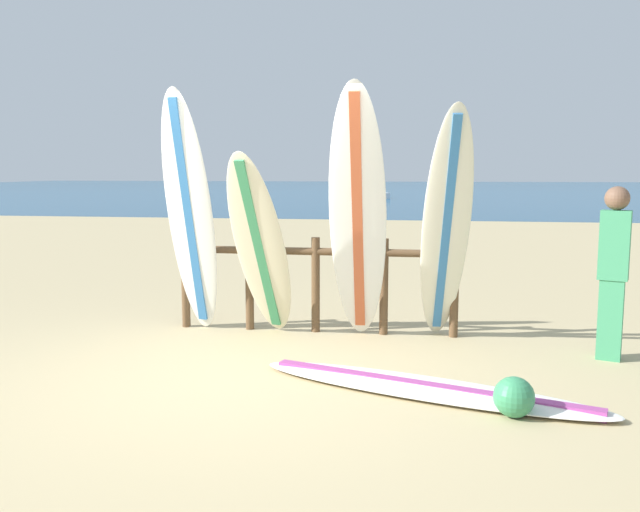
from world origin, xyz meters
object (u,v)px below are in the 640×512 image
at_px(small_boat_offshore, 364,194).
at_px(surfboard_lying_on_sand, 426,388).
at_px(surfboard_rack, 316,274).
at_px(surfboard_leaning_far_left, 190,214).
at_px(surfboard_leaning_left, 260,247).
at_px(beachgoer_standing, 613,265).
at_px(surfboard_leaning_center_left, 358,217).
at_px(beach_ball, 514,397).
at_px(surfboard_leaning_center, 446,229).

bearing_deg(small_boat_offshore, surfboard_lying_on_sand, -84.06).
xyz_separation_m(surfboard_rack, surfboard_leaning_far_left, (-1.29, -0.27, 0.65)).
xyz_separation_m(surfboard_leaning_left, small_boat_offshore, (-2.03, 34.12, -0.70)).
bearing_deg(surfboard_leaning_far_left, beachgoer_standing, -4.96).
relative_size(surfboard_rack, surfboard_leaning_far_left, 1.18).
xyz_separation_m(surfboard_leaning_center_left, small_boat_offshore, (-3.01, 34.10, -1.02)).
distance_m(surfboard_leaning_left, surfboard_lying_on_sand, 2.34).
bearing_deg(beachgoer_standing, surfboard_lying_on_sand, -144.58).
bearing_deg(small_boat_offshore, surfboard_rack, -85.72).
bearing_deg(surfboard_lying_on_sand, beach_ball, -35.21).
bearing_deg(surfboard_leaning_left, surfboard_rack, 42.25).
height_order(surfboard_leaning_far_left, surfboard_lying_on_sand, surfboard_leaning_far_left).
xyz_separation_m(surfboard_leaning_far_left, surfboard_leaning_center_left, (1.78, -0.16, -0.00)).
bearing_deg(surfboard_rack, beachgoer_standing, -12.41).
distance_m(surfboard_rack, surfboard_leaning_far_left, 1.47).
distance_m(surfboard_leaning_far_left, surfboard_leaning_center, 2.64).
relative_size(surfboard_leaning_center_left, beachgoer_standing, 1.61).
xyz_separation_m(surfboard_leaning_left, surfboard_leaning_center, (1.84, 0.04, 0.21)).
distance_m(surfboard_leaning_center_left, surfboard_lying_on_sand, 1.97).
bearing_deg(small_boat_offshore, surfboard_leaning_left, -86.60).
distance_m(surfboard_leaning_far_left, beachgoer_standing, 4.16).
bearing_deg(beachgoer_standing, small_boat_offshore, 98.87).
bearing_deg(beach_ball, surfboard_leaning_center, 103.58).
bearing_deg(surfboard_rack, surfboard_leaning_far_left, -168.34).
xyz_separation_m(surfboard_rack, surfboard_leaning_center_left, (0.49, -0.43, 0.65)).
relative_size(surfboard_leaning_far_left, beachgoer_standing, 1.61).
distance_m(surfboard_leaning_far_left, surfboard_leaning_center_left, 1.79).
relative_size(surfboard_leaning_far_left, small_boat_offshore, 0.81).
height_order(surfboard_leaning_left, surfboard_leaning_center_left, surfboard_leaning_center_left).
bearing_deg(surfboard_leaning_left, surfboard_leaning_center, 1.11).
bearing_deg(surfboard_leaning_far_left, surfboard_lying_on_sand, -32.02).
height_order(surfboard_lying_on_sand, beachgoer_standing, beachgoer_standing).
xyz_separation_m(surfboard_rack, beachgoer_standing, (2.83, -0.62, 0.25)).
bearing_deg(beach_ball, small_boat_offshore, 96.83).
relative_size(surfboard_leaning_left, surfboard_leaning_center, 0.82).
height_order(surfboard_leaning_far_left, beachgoer_standing, surfboard_leaning_far_left).
height_order(surfboard_lying_on_sand, beach_ball, beach_ball).
bearing_deg(surfboard_leaning_far_left, surfboard_leaning_center_left, -5.24).
bearing_deg(surfboard_leaning_left, surfboard_leaning_far_left, 167.16).
bearing_deg(surfboard_leaning_far_left, beach_ball, -32.67).
bearing_deg(surfboard_leaning_center_left, surfboard_leaning_left, -178.92).
bearing_deg(surfboard_rack, beach_ball, -51.44).
bearing_deg(beach_ball, surfboard_leaning_center_left, 125.59).
bearing_deg(surfboard_leaning_center_left, beachgoer_standing, -4.74).
height_order(surfboard_leaning_far_left, surfboard_leaning_center, surfboard_leaning_far_left).
bearing_deg(surfboard_rack, small_boat_offshore, 94.28).
bearing_deg(surfboard_leaning_center_left, surfboard_rack, 138.77).
relative_size(small_boat_offshore, beach_ball, 10.97).
bearing_deg(surfboard_leaning_far_left, small_boat_offshore, 92.07).
relative_size(surfboard_leaning_left, small_boat_offshore, 0.61).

